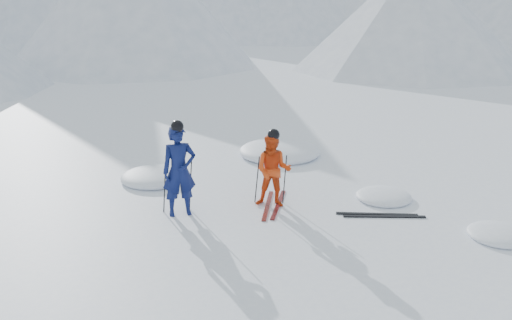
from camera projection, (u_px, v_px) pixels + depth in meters
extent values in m
plane|color=white|center=(339.00, 211.00, 11.57)|extent=(160.00, 160.00, 0.00)
cone|color=#B2BCD1|center=(411.00, 14.00, 31.75)|extent=(14.00, 14.00, 6.50)
imported|color=#0C154B|center=(179.00, 171.00, 11.11)|extent=(0.73, 0.52, 1.91)
imported|color=red|center=(273.00, 170.00, 11.61)|extent=(0.96, 0.86, 1.62)
cylinder|color=black|center=(165.00, 184.00, 11.28)|extent=(0.13, 0.09, 1.27)
cylinder|color=black|center=(191.00, 181.00, 11.49)|extent=(0.13, 0.08, 1.27)
cylinder|color=black|center=(257.00, 180.00, 11.86)|extent=(0.11, 0.09, 1.08)
cylinder|color=black|center=(285.00, 179.00, 11.89)|extent=(0.11, 0.08, 1.08)
cube|color=black|center=(268.00, 205.00, 11.82)|extent=(0.65, 1.63, 0.03)
cube|color=black|center=(278.00, 204.00, 11.87)|extent=(0.76, 1.60, 0.03)
cube|color=black|center=(377.00, 214.00, 11.35)|extent=(1.66, 0.56, 0.03)
cube|color=black|center=(384.00, 216.00, 11.23)|extent=(1.67, 0.50, 0.03)
ellipsoid|color=white|center=(155.00, 180.00, 13.47)|extent=(1.71, 1.71, 0.38)
ellipsoid|color=white|center=(383.00, 199.00, 12.23)|extent=(1.25, 1.25, 0.27)
ellipsoid|color=white|center=(279.00, 155.00, 15.53)|extent=(2.32, 2.32, 0.51)
ellipsoid|color=white|center=(499.00, 237.00, 10.32)|extent=(1.19, 1.19, 0.26)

